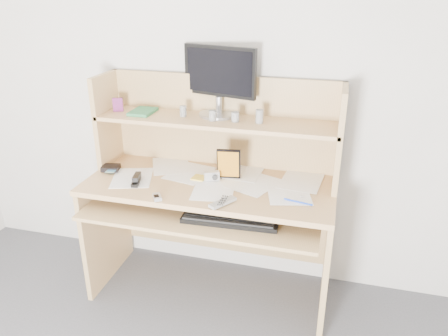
% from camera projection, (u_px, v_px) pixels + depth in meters
% --- Properties ---
extents(back_wall, '(3.60, 0.04, 2.50)m').
position_uv_depth(back_wall, '(224.00, 83.00, 2.54)').
color(back_wall, silver).
rests_on(back_wall, floor).
extents(desk, '(1.40, 0.70, 1.30)m').
position_uv_depth(desk, '(213.00, 186.00, 2.55)').
color(desk, tan).
rests_on(desk, floor).
extents(paper_clutter, '(1.32, 0.54, 0.01)m').
position_uv_depth(paper_clutter, '(209.00, 182.00, 2.46)').
color(paper_clutter, white).
rests_on(paper_clutter, desk).
extents(keyboard, '(0.51, 0.20, 0.03)m').
position_uv_depth(keyboard, '(231.00, 217.00, 2.26)').
color(keyboard, black).
rests_on(keyboard, desk).
extents(tv_remote, '(0.12, 0.16, 0.02)m').
position_uv_depth(tv_remote, '(223.00, 202.00, 2.21)').
color(tv_remote, gray).
rests_on(tv_remote, paper_clutter).
extents(flip_phone, '(0.07, 0.09, 0.02)m').
position_uv_depth(flip_phone, '(157.00, 196.00, 2.27)').
color(flip_phone, silver).
rests_on(flip_phone, paper_clutter).
extents(stapler, '(0.07, 0.14, 0.04)m').
position_uv_depth(stapler, '(136.00, 179.00, 2.44)').
color(stapler, black).
rests_on(stapler, paper_clutter).
extents(wallet, '(0.12, 0.10, 0.03)m').
position_uv_depth(wallet, '(111.00, 168.00, 2.61)').
color(wallet, black).
rests_on(wallet, paper_clutter).
extents(sticky_note_pad, '(0.09, 0.09, 0.01)m').
position_uv_depth(sticky_note_pad, '(199.00, 178.00, 2.51)').
color(sticky_note_pad, gold).
rests_on(sticky_note_pad, desk).
extents(digital_camera, '(0.09, 0.07, 0.05)m').
position_uv_depth(digital_camera, '(212.00, 176.00, 2.47)').
color(digital_camera, silver).
rests_on(digital_camera, paper_clutter).
extents(game_case, '(0.13, 0.03, 0.19)m').
position_uv_depth(game_case, '(229.00, 164.00, 2.45)').
color(game_case, black).
rests_on(game_case, paper_clutter).
extents(blue_pen, '(0.15, 0.04, 0.01)m').
position_uv_depth(blue_pen, '(298.00, 202.00, 2.22)').
color(blue_pen, blue).
rests_on(blue_pen, paper_clutter).
extents(card_box, '(0.06, 0.04, 0.08)m').
position_uv_depth(card_box, '(118.00, 105.00, 2.59)').
color(card_box, maroon).
rests_on(card_box, desk).
extents(shelf_book, '(0.13, 0.18, 0.02)m').
position_uv_depth(shelf_book, '(143.00, 112.00, 2.56)').
color(shelf_book, '#317B48').
rests_on(shelf_book, desk).
extents(chip_stack_a, '(0.05, 0.05, 0.06)m').
position_uv_depth(chip_stack_a, '(213.00, 116.00, 2.42)').
color(chip_stack_a, black).
rests_on(chip_stack_a, desk).
extents(chip_stack_b, '(0.05, 0.05, 0.06)m').
position_uv_depth(chip_stack_b, '(183.00, 111.00, 2.49)').
color(chip_stack_b, white).
rests_on(chip_stack_b, desk).
extents(chip_stack_c, '(0.05, 0.05, 0.05)m').
position_uv_depth(chip_stack_c, '(235.00, 117.00, 2.40)').
color(chip_stack_c, black).
rests_on(chip_stack_c, desk).
extents(chip_stack_d, '(0.05, 0.05, 0.07)m').
position_uv_depth(chip_stack_d, '(259.00, 116.00, 2.37)').
color(chip_stack_d, white).
rests_on(chip_stack_d, desk).
extents(monitor, '(0.44, 0.22, 0.39)m').
position_uv_depth(monitor, '(219.00, 79.00, 2.46)').
color(monitor, '#ACADB2').
rests_on(monitor, desk).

